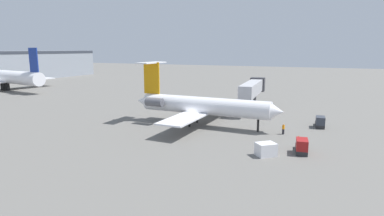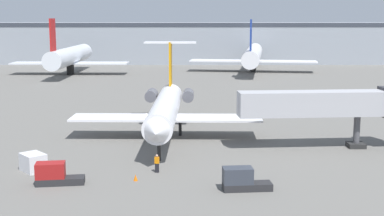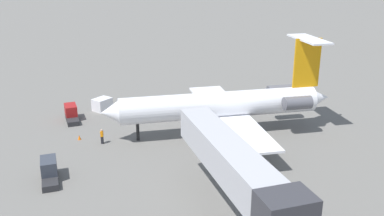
{
  "view_description": "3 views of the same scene",
  "coord_description": "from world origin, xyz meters",
  "px_view_note": "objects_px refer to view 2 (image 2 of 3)",
  "views": [
    {
      "loc": [
        -48.42,
        -21.69,
        13.03
      ],
      "look_at": [
        -1.49,
        -0.63,
        3.51
      ],
      "focal_mm": 29.74,
      "sensor_mm": 36.0,
      "label": 1
    },
    {
      "loc": [
        4.32,
        -61.69,
        13.92
      ],
      "look_at": [
        4.15,
        -2.83,
        3.86
      ],
      "focal_mm": 49.77,
      "sensor_mm": 36.0,
      "label": 2
    },
    {
      "loc": [
        45.33,
        -15.38,
        19.0
      ],
      "look_at": [
        -1.45,
        -4.25,
        2.42
      ],
      "focal_mm": 39.79,
      "sensor_mm": 36.0,
      "label": 3
    }
  ],
  "objects_px": {
    "ground_crew_marshaller": "(158,163)",
    "regional_jet": "(167,108)",
    "jet_bridge": "(334,104)",
    "traffic_cone_near": "(137,178)",
    "baggage_tug_trailing": "(56,175)",
    "parked_airliner_west_mid": "(254,55)",
    "baggage_tug_lead": "(243,180)",
    "parked_airliner_west_end": "(71,56)",
    "cargo_container_uld": "(35,162)"
  },
  "relations": [
    {
      "from": "jet_bridge",
      "to": "cargo_container_uld",
      "type": "relative_size",
      "value": 6.29
    },
    {
      "from": "regional_jet",
      "to": "cargo_container_uld",
      "type": "distance_m",
      "value": 18.1
    },
    {
      "from": "parked_airliner_west_mid",
      "to": "jet_bridge",
      "type": "bearing_deg",
      "value": -90.48
    },
    {
      "from": "baggage_tug_lead",
      "to": "parked_airliner_west_mid",
      "type": "distance_m",
      "value": 95.83
    },
    {
      "from": "ground_crew_marshaller",
      "to": "parked_airliner_west_end",
      "type": "bearing_deg",
      "value": 107.72
    },
    {
      "from": "baggage_tug_lead",
      "to": "parked_airliner_west_end",
      "type": "relative_size",
      "value": 0.12
    },
    {
      "from": "parked_airliner_west_mid",
      "to": "cargo_container_uld",
      "type": "bearing_deg",
      "value": -108.63
    },
    {
      "from": "ground_crew_marshaller",
      "to": "regional_jet",
      "type": "bearing_deg",
      "value": 89.41
    },
    {
      "from": "traffic_cone_near",
      "to": "parked_airliner_west_mid",
      "type": "xyz_separation_m",
      "value": [
        20.54,
        92.55,
        4.06
      ]
    },
    {
      "from": "regional_jet",
      "to": "jet_bridge",
      "type": "bearing_deg",
      "value": -15.18
    },
    {
      "from": "parked_airliner_west_end",
      "to": "parked_airliner_west_mid",
      "type": "bearing_deg",
      "value": 7.57
    },
    {
      "from": "baggage_tug_trailing",
      "to": "parked_airliner_west_mid",
      "type": "height_order",
      "value": "parked_airliner_west_mid"
    },
    {
      "from": "jet_bridge",
      "to": "ground_crew_marshaller",
      "type": "bearing_deg",
      "value": -153.04
    },
    {
      "from": "baggage_tug_lead",
      "to": "jet_bridge",
      "type": "bearing_deg",
      "value": 52.51
    },
    {
      "from": "cargo_container_uld",
      "to": "parked_airliner_west_end",
      "type": "bearing_deg",
      "value": 100.49
    },
    {
      "from": "traffic_cone_near",
      "to": "baggage_tug_trailing",
      "type": "bearing_deg",
      "value": -171.41
    },
    {
      "from": "cargo_container_uld",
      "to": "traffic_cone_near",
      "type": "xyz_separation_m",
      "value": [
        9.67,
        -2.92,
        -0.55
      ]
    },
    {
      "from": "ground_crew_marshaller",
      "to": "cargo_container_uld",
      "type": "xyz_separation_m",
      "value": [
        -11.37,
        0.44,
        -0.03
      ]
    },
    {
      "from": "baggage_tug_trailing",
      "to": "parked_airliner_west_mid",
      "type": "relative_size",
      "value": 0.11
    },
    {
      "from": "baggage_tug_lead",
      "to": "parked_airliner_west_mid",
      "type": "bearing_deg",
      "value": 83.05
    },
    {
      "from": "regional_jet",
      "to": "cargo_container_uld",
      "type": "height_order",
      "value": "regional_jet"
    },
    {
      "from": "regional_jet",
      "to": "baggage_tug_lead",
      "type": "bearing_deg",
      "value": -69.63
    },
    {
      "from": "regional_jet",
      "to": "baggage_tug_lead",
      "type": "distance_m",
      "value": 20.59
    },
    {
      "from": "baggage_tug_lead",
      "to": "cargo_container_uld",
      "type": "xyz_separation_m",
      "value": [
        -18.62,
        5.43,
        -0.01
      ]
    },
    {
      "from": "jet_bridge",
      "to": "traffic_cone_near",
      "type": "height_order",
      "value": "jet_bridge"
    },
    {
      "from": "jet_bridge",
      "to": "cargo_container_uld",
      "type": "height_order",
      "value": "jet_bridge"
    },
    {
      "from": "jet_bridge",
      "to": "traffic_cone_near",
      "type": "bearing_deg",
      "value": -149.44
    },
    {
      "from": "ground_crew_marshaller",
      "to": "cargo_container_uld",
      "type": "bearing_deg",
      "value": 177.79
    },
    {
      "from": "ground_crew_marshaller",
      "to": "cargo_container_uld",
      "type": "distance_m",
      "value": 11.38
    },
    {
      "from": "regional_jet",
      "to": "baggage_tug_trailing",
      "type": "height_order",
      "value": "regional_jet"
    },
    {
      "from": "regional_jet",
      "to": "jet_bridge",
      "type": "relative_size",
      "value": 1.48
    },
    {
      "from": "cargo_container_uld",
      "to": "regional_jet",
      "type": "bearing_deg",
      "value": 49.95
    },
    {
      "from": "regional_jet",
      "to": "baggage_tug_trailing",
      "type": "distance_m",
      "value": 19.77
    },
    {
      "from": "jet_bridge",
      "to": "baggage_tug_lead",
      "type": "height_order",
      "value": "jet_bridge"
    },
    {
      "from": "ground_crew_marshaller",
      "to": "parked_airliner_west_end",
      "type": "xyz_separation_m",
      "value": [
        -26.84,
        83.99,
        3.59
      ]
    },
    {
      "from": "regional_jet",
      "to": "jet_bridge",
      "type": "height_order",
      "value": "regional_jet"
    },
    {
      "from": "jet_bridge",
      "to": "ground_crew_marshaller",
      "type": "distance_m",
      "value": 20.76
    },
    {
      "from": "regional_jet",
      "to": "parked_airliner_west_mid",
      "type": "bearing_deg",
      "value": 76.17
    },
    {
      "from": "regional_jet",
      "to": "parked_airliner_west_end",
      "type": "xyz_separation_m",
      "value": [
        -26.99,
        69.86,
        0.85
      ]
    },
    {
      "from": "ground_crew_marshaller",
      "to": "parked_airliner_west_end",
      "type": "height_order",
      "value": "parked_airliner_west_end"
    },
    {
      "from": "baggage_tug_trailing",
      "to": "parked_airliner_west_mid",
      "type": "bearing_deg",
      "value": 73.78
    },
    {
      "from": "parked_airliner_west_end",
      "to": "jet_bridge",
      "type": "bearing_deg",
      "value": -58.95
    },
    {
      "from": "baggage_tug_lead",
      "to": "traffic_cone_near",
      "type": "relative_size",
      "value": 7.48
    },
    {
      "from": "jet_bridge",
      "to": "parked_airliner_west_end",
      "type": "height_order",
      "value": "parked_airliner_west_end"
    },
    {
      "from": "cargo_container_uld",
      "to": "parked_airliner_west_mid",
      "type": "distance_m",
      "value": 94.65
    },
    {
      "from": "ground_crew_marshaller",
      "to": "parked_airliner_west_end",
      "type": "relative_size",
      "value": 0.05
    },
    {
      "from": "ground_crew_marshaller",
      "to": "baggage_tug_lead",
      "type": "height_order",
      "value": "baggage_tug_lead"
    },
    {
      "from": "baggage_tug_trailing",
      "to": "cargo_container_uld",
      "type": "relative_size",
      "value": 1.43
    },
    {
      "from": "cargo_container_uld",
      "to": "parked_airliner_west_end",
      "type": "distance_m",
      "value": 85.05
    },
    {
      "from": "ground_crew_marshaller",
      "to": "cargo_container_uld",
      "type": "height_order",
      "value": "ground_crew_marshaller"
    }
  ]
}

